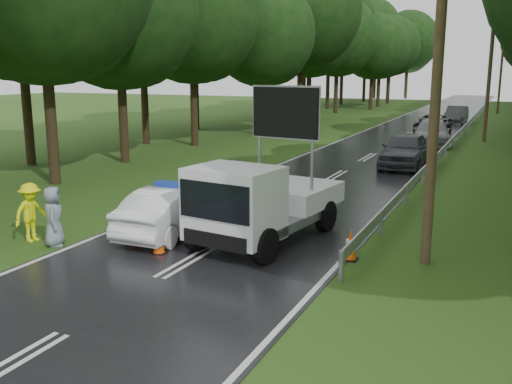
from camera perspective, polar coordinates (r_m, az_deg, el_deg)
The scene contains 21 objects.
ground at distance 14.09m, azimuth -6.26°, elevation -6.65°, with size 160.00×160.00×0.00m, color #274714.
road at distance 42.26m, azimuth 14.89°, elevation 5.59°, with size 7.00×140.00×0.02m, color black.
guardrail at distance 41.44m, azimuth 19.93°, elevation 5.90°, with size 0.12×60.06×0.70m.
utility_pole_near at distance 13.57m, azimuth 17.85°, elevation 13.87°, with size 1.40×0.24×10.00m.
utility_pole_mid at distance 39.50m, azimuth 22.41°, elevation 12.02°, with size 1.40×0.24×10.00m.
utility_pole_far at distance 65.48m, azimuth 23.35°, elevation 11.63°, with size 1.40×0.24×10.00m.
police_sedan at distance 16.01m, azimuth -8.30°, elevation -1.89°, with size 1.53×4.12×1.48m.
work_truck at distance 15.02m, azimuth 0.46°, elevation -1.04°, with size 2.88×5.33×4.05m.
barrier at distance 16.62m, azimuth -0.91°, elevation -0.81°, with size 2.41×0.94×1.06m.
officer at distance 16.18m, azimuth -6.86°, elevation -1.09°, with size 0.62×0.40×1.69m, color #EDF80D.
civilian at distance 16.62m, azimuth -2.58°, elevation -0.61°, with size 0.83×0.65×1.72m, color #1B4DB4.
bystander_left at distance 16.34m, azimuth -21.58°, elevation -1.90°, with size 1.03×0.59×1.59m, color #F5FF0D.
bystander_right at distance 15.70m, azimuth -19.61°, elevation -2.32°, with size 0.77×0.50×1.58m, color gray.
queue_car_first at distance 27.87m, azimuth 14.69°, elevation 4.11°, with size 1.95×4.85×1.65m, color #3E4046.
queue_car_second at distance 36.56m, azimuth 17.16°, elevation 5.68°, with size 2.12×5.22×1.52m, color gray.
queue_car_third at distance 42.58m, azimuth 17.28°, elevation 6.44°, with size 2.33×5.06×1.41m, color black.
queue_car_fourth at distance 52.33m, azimuth 19.42°, elevation 7.30°, with size 1.57×4.51×1.49m, color #3E4045.
cone_center at distance 14.49m, azimuth -9.71°, elevation -4.68°, with size 0.36×0.36×0.77m.
cone_far at distance 18.38m, azimuth 1.09°, elevation -0.95°, with size 0.35×0.35×0.75m.
cone_left_mid at distance 15.44m, azimuth -11.77°, elevation -3.79°, with size 0.34×0.34×0.73m.
cone_right at distance 14.01m, azimuth 9.42°, elevation -5.26°, with size 0.36×0.36×0.77m.
Camera 1 is at (6.84, -11.46, 4.51)m, focal length 40.00 mm.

